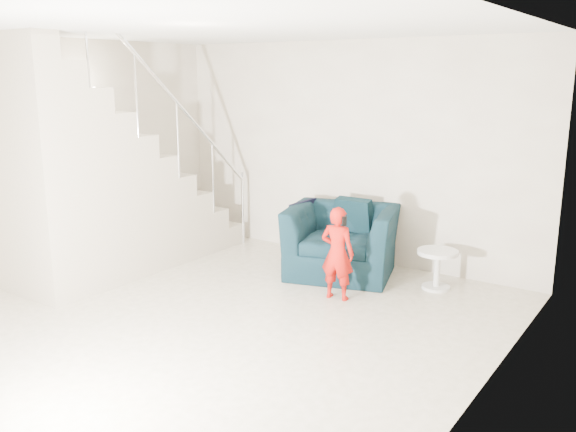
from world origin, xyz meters
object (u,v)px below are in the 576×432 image
object	(u,v)px
armchair	(342,241)
side_table	(437,263)
staircase	(102,194)
toddler	(337,253)

from	to	relation	value
armchair	side_table	world-z (taller)	armchair
side_table	staircase	bearing A→B (deg)	-153.76
armchair	staircase	bearing A→B (deg)	-163.14
armchair	toddler	xyz separation A→B (m)	(0.37, -0.74, 0.09)
armchair	side_table	size ratio (longest dim) A/B	2.80
toddler	side_table	distance (m)	1.17
side_table	staircase	xyz separation A→B (m)	(-3.41, -1.68, 0.65)
armchair	staircase	distance (m)	2.82
armchair	toddler	size ratio (longest dim) A/B	1.24
side_table	armchair	bearing A→B (deg)	-173.33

